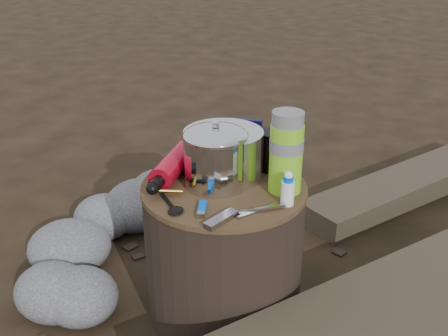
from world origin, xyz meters
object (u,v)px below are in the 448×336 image
at_px(camping_pot, 216,156).
at_px(travel_mug, 273,151).
at_px(stump, 224,250).
at_px(fuel_bottle, 173,165).
at_px(thermos, 286,153).

xyz_separation_m(camping_pot, travel_mug, (0.11, 0.16, -0.03)).
xyz_separation_m(stump, fuel_bottle, (-0.16, -0.00, 0.25)).
height_order(camping_pot, fuel_bottle, camping_pot).
xyz_separation_m(camping_pot, thermos, (0.19, 0.05, 0.02)).
relative_size(stump, thermos, 2.06).
xyz_separation_m(fuel_bottle, travel_mug, (0.25, 0.16, 0.02)).
bearing_deg(fuel_bottle, stump, -8.53).
distance_m(fuel_bottle, travel_mug, 0.30).
height_order(stump, camping_pot, camping_pot).
relative_size(stump, camping_pot, 2.63).
height_order(stump, travel_mug, travel_mug).
bearing_deg(thermos, stump, -164.54).
bearing_deg(thermos, travel_mug, 123.26).
bearing_deg(stump, camping_pot, -174.18).
relative_size(thermos, travel_mug, 1.92).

